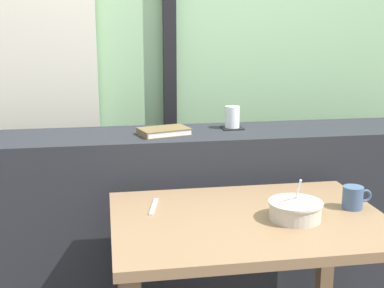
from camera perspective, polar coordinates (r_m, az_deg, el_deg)
The scene contains 11 objects.
outdoor_backdrop at distance 3.01m, azimuth -0.81°, elevation 13.44°, with size 4.80×0.08×2.80m, color #8EBC89.
curtain_left_panel at distance 2.89m, azimuth -15.99°, elevation 9.97°, with size 0.56×0.06×2.50m, color beige.
window_divider_post at distance 2.93m, azimuth -2.47°, elevation 11.47°, with size 0.07×0.05×2.60m, color black.
dark_console_ledge at distance 2.57m, azimuth 1.42°, elevation -8.40°, with size 2.80×0.40×0.89m, color #23262B.
breakfast_table at distance 1.95m, azimuth 6.17°, elevation -11.14°, with size 0.98×0.70×0.71m.
coaster_square at distance 2.51m, azimuth 4.38°, elevation 1.76°, with size 0.10×0.10×0.01m, color black.
juice_glass at distance 2.50m, azimuth 4.40°, elevation 2.88°, with size 0.07×0.07×0.10m.
closed_book at distance 2.37m, azimuth -3.09°, elevation 1.39°, with size 0.25×0.19×0.03m.
soup_bowl at distance 1.89m, azimuth 11.17°, elevation -7.11°, with size 0.19×0.19×0.15m.
fork_utensil at distance 1.99m, azimuth -4.20°, elevation -6.81°, with size 0.02×0.17×0.01m, color silver.
ceramic_mug at distance 2.05m, azimuth 17.16°, elevation -5.58°, with size 0.11×0.08×0.08m.
Camera 1 is at (-0.45, -1.79, 1.40)m, focal length 48.98 mm.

